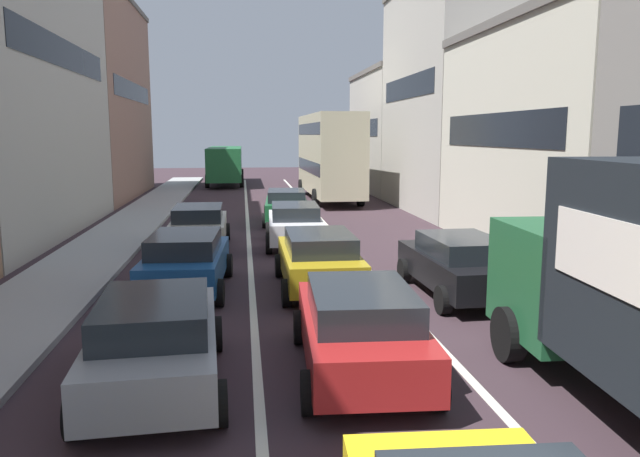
% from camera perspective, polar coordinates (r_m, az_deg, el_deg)
% --- Properties ---
extents(sidewalk_left, '(2.60, 64.00, 0.14)m').
position_cam_1_polar(sidewalk_left, '(23.44, -19.08, -1.02)').
color(sidewalk_left, '#A3A3A3').
rests_on(sidewalk_left, ground).
extents(lane_stripe_left, '(0.16, 60.00, 0.01)m').
position_cam_1_polar(lane_stripe_left, '(22.95, -6.77, -0.96)').
color(lane_stripe_left, silver).
rests_on(lane_stripe_left, ground).
extents(lane_stripe_right, '(0.16, 60.00, 0.01)m').
position_cam_1_polar(lane_stripe_right, '(23.22, 1.65, -0.78)').
color(lane_stripe_right, silver).
rests_on(lane_stripe_right, ground).
extents(building_row_right, '(7.20, 43.90, 11.63)m').
position_cam_1_polar(building_row_right, '(28.14, 17.69, 9.77)').
color(building_row_right, '#B2ADA3').
rests_on(building_row_right, ground).
extents(sedan_centre_lane_second, '(2.23, 4.38, 1.49)m').
position_cam_1_polar(sedan_centre_lane_second, '(9.99, 3.78, -9.26)').
color(sedan_centre_lane_second, '#A51E1E').
rests_on(sedan_centre_lane_second, ground).
extents(wagon_left_lane_second, '(2.26, 4.40, 1.49)m').
position_cam_1_polar(wagon_left_lane_second, '(9.72, -15.26, -10.07)').
color(wagon_left_lane_second, gray).
rests_on(wagon_left_lane_second, ground).
extents(hatchback_centre_lane_third, '(2.07, 4.30, 1.49)m').
position_cam_1_polar(hatchback_centre_lane_third, '(15.22, -0.10, -2.90)').
color(hatchback_centre_lane_third, '#B29319').
rests_on(hatchback_centre_lane_third, ground).
extents(sedan_left_lane_third, '(2.23, 4.38, 1.49)m').
position_cam_1_polar(sedan_left_lane_third, '(15.43, -12.54, -2.95)').
color(sedan_left_lane_third, '#194C8C').
rests_on(sedan_left_lane_third, ground).
extents(coupe_centre_lane_fourth, '(2.20, 4.37, 1.49)m').
position_cam_1_polar(coupe_centre_lane_fourth, '(21.28, -2.40, 0.48)').
color(coupe_centre_lane_fourth, silver).
rests_on(coupe_centre_lane_fourth, ground).
extents(sedan_left_lane_fourth, '(2.08, 4.31, 1.49)m').
position_cam_1_polar(sedan_left_lane_fourth, '(21.19, -11.38, 0.28)').
color(sedan_left_lane_fourth, beige).
rests_on(sedan_left_lane_fourth, ground).
extents(sedan_centre_lane_fifth, '(2.28, 4.41, 1.49)m').
position_cam_1_polar(sedan_centre_lane_fifth, '(26.74, -3.20, 2.20)').
color(sedan_centre_lane_fifth, '#19592D').
rests_on(sedan_centre_lane_fifth, ground).
extents(sedan_right_lane_behind_truck, '(2.16, 4.35, 1.49)m').
position_cam_1_polar(sedan_right_lane_behind_truck, '(15.03, 13.04, -3.27)').
color(sedan_right_lane_behind_truck, black).
rests_on(sedan_right_lane_behind_truck, ground).
extents(bus_mid_queue_primary, '(2.92, 10.54, 5.06)m').
position_cam_1_polar(bus_mid_queue_primary, '(35.89, 0.88, 7.17)').
color(bus_mid_queue_primary, '#BFB793').
rests_on(bus_mid_queue_primary, ground).
extents(bus_far_queue_secondary, '(2.82, 10.51, 2.90)m').
position_cam_1_polar(bus_far_queue_secondary, '(48.30, -8.94, 6.23)').
color(bus_far_queue_secondary, '#1E6033').
rests_on(bus_far_queue_secondary, ground).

